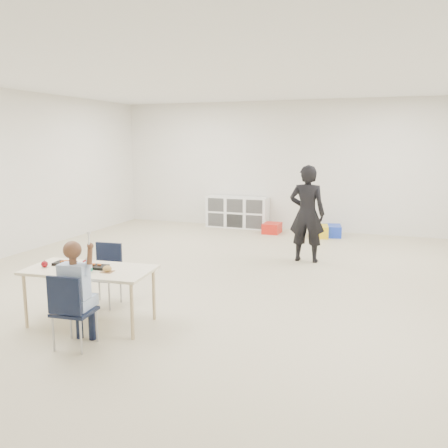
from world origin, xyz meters
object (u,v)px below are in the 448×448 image
(cubby_shelf, at_px, (237,212))
(chair_near, at_px, (75,310))
(child, at_px, (73,288))
(adult, at_px, (307,214))
(table, at_px, (91,296))

(cubby_shelf, bearing_deg, chair_near, -85.17)
(child, bearing_deg, adult, 64.26)
(chair_near, bearing_deg, adult, 64.26)
(table, distance_m, cubby_shelf, 5.99)
(chair_near, bearing_deg, table, 105.14)
(table, height_order, child, child)
(chair_near, xyz_separation_m, child, (0.00, 0.00, 0.21))
(child, distance_m, adult, 4.28)
(chair_near, distance_m, adult, 4.29)
(chair_near, relative_size, child, 0.63)
(child, bearing_deg, chair_near, 0.00)
(table, bearing_deg, child, -74.86)
(table, xyz_separation_m, chair_near, (0.20, -0.54, 0.06))
(table, distance_m, chair_near, 0.58)
(cubby_shelf, bearing_deg, child, -85.17)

